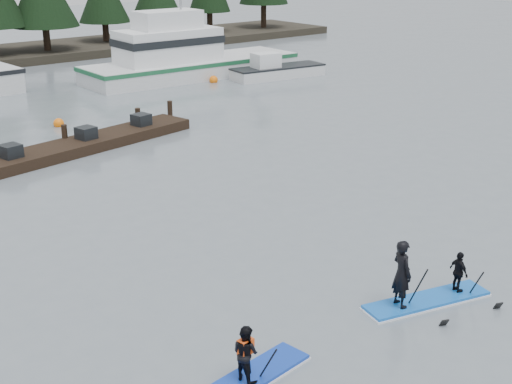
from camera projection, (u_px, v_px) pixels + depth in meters
ground at (412, 298)px, 17.41m from camera, size 160.00×160.00×0.00m
fishing_boat_medium at (187, 68)px, 44.81m from camera, size 14.11×4.47×8.39m
skiff at (278, 72)px, 44.85m from camera, size 6.27×2.64×0.71m
floating_dock at (57, 152)px, 28.56m from camera, size 13.34×4.09×0.44m
buoy_b at (59, 126)px, 33.30m from camera, size 0.49×0.49×0.49m
buoy_c at (214, 82)px, 43.45m from camera, size 0.52×0.52×0.52m
paddleboard_solo at (246, 365)px, 13.92m from camera, size 3.11×1.17×1.78m
paddleboard_duo at (422, 282)px, 16.90m from camera, size 3.34×1.69×2.32m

